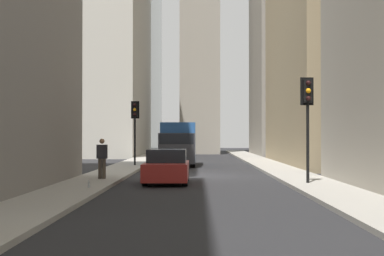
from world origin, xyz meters
TOP-DOWN VIEW (x-y plane):
  - ground_plane at (0.00, 0.00)m, footprint 135.00×135.00m
  - sidewalk_right at (0.00, 4.50)m, footprint 90.00×2.20m
  - sidewalk_left at (0.00, -4.50)m, footprint 90.00×2.20m
  - building_left_far at (30.25, -10.60)m, footprint 13.33×10.00m
  - building_right_far at (30.37, 10.59)m, footprint 19.42×10.50m
  - delivery_truck at (9.82, 1.40)m, footprint 6.46×2.25m
  - sedan_red at (-4.92, 1.40)m, footprint 4.30×1.78m
  - traffic_light_foreground at (-6.35, -4.19)m, footprint 0.43×0.52m
  - traffic_light_midblock at (7.91, 4.08)m, footprint 0.43×0.52m
  - pedestrian at (-4.17, 4.22)m, footprint 0.26×0.44m
  - discarded_bottle at (-8.67, 3.97)m, footprint 0.07×0.07m

SIDE VIEW (x-z plane):
  - ground_plane at x=0.00m, z-range 0.00..0.00m
  - sidewalk_right at x=0.00m, z-range 0.00..0.14m
  - sidewalk_left at x=0.00m, z-range 0.00..0.14m
  - discarded_bottle at x=-8.67m, z-range 0.11..0.38m
  - sedan_red at x=-4.92m, z-range -0.04..1.37m
  - pedestrian at x=-4.17m, z-range 0.22..1.94m
  - delivery_truck at x=9.82m, z-range 0.04..2.88m
  - traffic_light_midblock at x=7.91m, z-range 1.09..5.12m
  - traffic_light_foreground at x=-6.35m, z-range 1.11..5.26m
  - building_right_far at x=30.37m, z-range 0.01..24.12m
  - building_left_far at x=30.25m, z-range 0.00..24.83m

